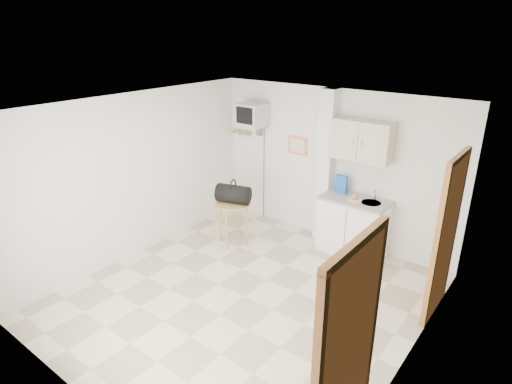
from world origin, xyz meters
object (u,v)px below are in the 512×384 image
Objects in this scene: crt_television at (252,116)px; round_table at (233,209)px; duffel_bag at (233,194)px; water_bottle at (353,315)px.

round_table is at bearing -69.63° from crt_television.
round_table is at bearing -95.86° from duffel_bag.
crt_television reaches higher than water_bottle.
crt_television is 3.63× the size of duffel_bag.
duffel_bag is at bearing 100.71° from round_table.
duffel_bag is at bearing 163.27° from water_bottle.
round_table is at bearing 163.64° from water_bottle.
duffel_bag is (-0.00, 0.02, 0.26)m from round_table.
duffel_bag reaches higher than round_table.
water_bottle is at bearing -33.30° from duffel_bag.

